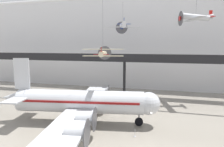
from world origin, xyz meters
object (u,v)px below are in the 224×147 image
at_px(suspended_plane_white_twin, 123,26).
at_px(suspended_plane_cream_biplane, 103,53).
at_px(suspended_plane_silver_racer, 196,17).
at_px(stanchion_barrier, 135,134).
at_px(airliner_silver_main, 79,102).

bearing_deg(suspended_plane_white_twin, suspended_plane_cream_biplane, 164.09).
bearing_deg(suspended_plane_silver_racer, stanchion_barrier, 48.31).
xyz_separation_m(airliner_silver_main, stanchion_barrier, (9.48, -2.45, -3.32)).
relative_size(suspended_plane_white_twin, suspended_plane_cream_biplane, 0.69).
height_order(airliner_silver_main, suspended_plane_white_twin, suspended_plane_white_twin).
bearing_deg(suspended_plane_white_twin, airliner_silver_main, 153.66).
xyz_separation_m(airliner_silver_main, suspended_plane_cream_biplane, (3.42, 2.06, 7.74)).
xyz_separation_m(airliner_silver_main, suspended_plane_white_twin, (3.00, 18.94, 13.77)).
distance_m(suspended_plane_cream_biplane, stanchion_barrier, 13.40).
relative_size(suspended_plane_white_twin, stanchion_barrier, 7.88).
distance_m(airliner_silver_main, suspended_plane_white_twin, 23.60).
bearing_deg(stanchion_barrier, airliner_silver_main, 165.52).
relative_size(suspended_plane_cream_biplane, suspended_plane_silver_racer, 1.44).
height_order(suspended_plane_silver_racer, stanchion_barrier, suspended_plane_silver_racer).
distance_m(airliner_silver_main, suspended_plane_silver_racer, 29.64).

